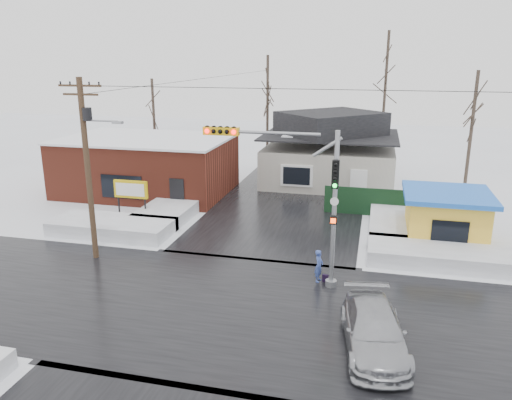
% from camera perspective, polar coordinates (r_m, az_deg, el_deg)
% --- Properties ---
extents(ground, '(120.00, 120.00, 0.00)m').
position_cam_1_polar(ground, '(20.95, -3.49, -12.19)').
color(ground, white).
rests_on(ground, ground).
extents(road_ns, '(10.00, 120.00, 0.02)m').
position_cam_1_polar(road_ns, '(20.94, -3.49, -12.16)').
color(road_ns, black).
rests_on(road_ns, ground).
extents(road_ew, '(120.00, 10.00, 0.02)m').
position_cam_1_polar(road_ew, '(20.94, -3.49, -12.16)').
color(road_ew, black).
rests_on(road_ew, ground).
extents(snowbank_nw, '(7.00, 3.00, 0.80)m').
position_cam_1_polar(snowbank_nw, '(30.12, -16.09, -2.95)').
color(snowbank_nw, white).
rests_on(snowbank_nw, ground).
extents(snowbank_ne, '(7.00, 3.00, 0.80)m').
position_cam_1_polar(snowbank_ne, '(26.59, 20.25, -5.90)').
color(snowbank_ne, white).
rests_on(snowbank_ne, ground).
extents(snowbank_nside_w, '(3.00, 8.00, 0.80)m').
position_cam_1_polar(snowbank_nside_w, '(33.52, -8.94, -0.55)').
color(snowbank_nside_w, white).
rests_on(snowbank_nside_w, ground).
extents(snowbank_nside_e, '(3.00, 8.00, 0.80)m').
position_cam_1_polar(snowbank_nside_e, '(31.11, 15.67, -2.30)').
color(snowbank_nside_e, white).
rests_on(snowbank_nside_e, ground).
extents(traffic_signal, '(6.05, 0.68, 7.00)m').
position_cam_1_polar(traffic_signal, '(21.47, 4.87, 1.55)').
color(traffic_signal, gray).
rests_on(traffic_signal, ground).
extents(utility_pole, '(3.15, 0.44, 9.00)m').
position_cam_1_polar(utility_pole, '(25.49, -18.64, 4.41)').
color(utility_pole, '#382619').
rests_on(utility_pole, ground).
extents(brick_building, '(12.20, 8.20, 4.12)m').
position_cam_1_polar(brick_building, '(38.25, -12.33, 3.95)').
color(brick_building, maroon).
rests_on(brick_building, ground).
extents(marquee_sign, '(2.20, 0.21, 2.55)m').
position_cam_1_polar(marquee_sign, '(31.77, -14.11, 1.06)').
color(marquee_sign, black).
rests_on(marquee_sign, ground).
extents(house, '(10.40, 8.40, 5.76)m').
position_cam_1_polar(house, '(40.40, 8.44, 5.57)').
color(house, '#B4AEA2').
rests_on(house, ground).
extents(kiosk, '(4.60, 4.60, 2.88)m').
position_cam_1_polar(kiosk, '(29.11, 20.83, -1.84)').
color(kiosk, yellow).
rests_on(kiosk, ground).
extents(fence, '(8.00, 0.12, 1.80)m').
position_cam_1_polar(fence, '(32.86, 14.78, -0.34)').
color(fence, black).
rests_on(fence, ground).
extents(tree_far_left, '(3.00, 3.00, 10.00)m').
position_cam_1_polar(tree_far_left, '(44.66, 1.34, 13.63)').
color(tree_far_left, '#332821').
rests_on(tree_far_left, ground).
extents(tree_far_mid, '(3.00, 3.00, 12.00)m').
position_cam_1_polar(tree_far_mid, '(45.58, 14.76, 15.18)').
color(tree_far_mid, '#332821').
rests_on(tree_far_mid, ground).
extents(tree_far_right, '(3.00, 3.00, 9.00)m').
position_cam_1_polar(tree_far_right, '(38.23, 23.78, 10.67)').
color(tree_far_right, '#332821').
rests_on(tree_far_right, ground).
extents(tree_far_west, '(3.00, 3.00, 8.00)m').
position_cam_1_polar(tree_far_west, '(46.09, -11.71, 11.41)').
color(tree_far_west, '#332821').
rests_on(tree_far_west, ground).
extents(pedestrian, '(0.45, 0.61, 1.51)m').
position_cam_1_polar(pedestrian, '(22.99, 7.20, -7.51)').
color(pedestrian, '#3A51A3').
rests_on(pedestrian, ground).
extents(car, '(2.79, 5.28, 1.46)m').
position_cam_1_polar(car, '(18.41, 13.33, -14.34)').
color(car, '#A9ABB0').
rests_on(car, ground).
extents(shopping_bag, '(0.29, 0.16, 0.35)m').
position_cam_1_polar(shopping_bag, '(23.19, 7.93, -8.89)').
color(shopping_bag, black).
rests_on(shopping_bag, ground).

